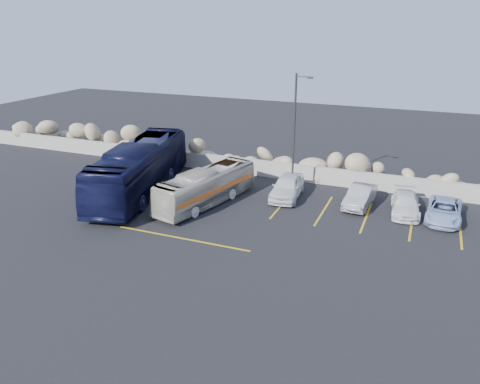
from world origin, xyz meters
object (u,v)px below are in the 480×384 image
at_px(lamppost, 295,131).
at_px(vintage_bus, 206,187).
at_px(car_a, 287,187).
at_px(tour_coach, 140,168).
at_px(car_b, 360,196).
at_px(car_d, 444,211).
at_px(car_c, 405,204).

bearing_deg(lamppost, vintage_bus, -137.33).
xyz_separation_m(lamppost, car_a, (-0.06, -1.15, -3.54)).
distance_m(vintage_bus, car_a, 5.42).
relative_size(tour_coach, car_b, 3.14).
relative_size(lamppost, car_d, 1.90).
distance_m(vintage_bus, car_c, 12.40).
distance_m(tour_coach, car_c, 17.35).
distance_m(vintage_bus, car_d, 14.47).
bearing_deg(tour_coach, vintage_bus, -14.63).
bearing_deg(vintage_bus, car_d, 25.33).
bearing_deg(car_b, vintage_bus, -154.66).
xyz_separation_m(vintage_bus, car_c, (11.97, 3.18, -0.56)).
distance_m(car_b, car_c, 2.77).
bearing_deg(car_c, car_d, -11.83).
xyz_separation_m(vintage_bus, tour_coach, (-5.09, 0.23, 0.57)).
height_order(lamppost, car_d, lamppost).
xyz_separation_m(tour_coach, car_a, (9.57, 2.81, -0.96)).
bearing_deg(tour_coach, car_a, 4.28).
distance_m(car_c, car_d, 2.20).
bearing_deg(car_b, car_d, 0.78).
relative_size(vintage_bus, car_a, 1.86).
distance_m(tour_coach, car_d, 19.47).
bearing_deg(car_d, car_c, 176.68).
bearing_deg(car_b, lamppost, 175.17).
height_order(vintage_bus, car_a, vintage_bus).
xyz_separation_m(tour_coach, car_d, (19.24, 2.72, -1.13)).
relative_size(vintage_bus, car_d, 1.95).
bearing_deg(car_c, car_a, 175.37).
distance_m(lamppost, vintage_bus, 6.93).
bearing_deg(car_a, car_d, -4.95).
bearing_deg(tour_coach, car_b, 0.24).
bearing_deg(vintage_bus, car_c, 28.45).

